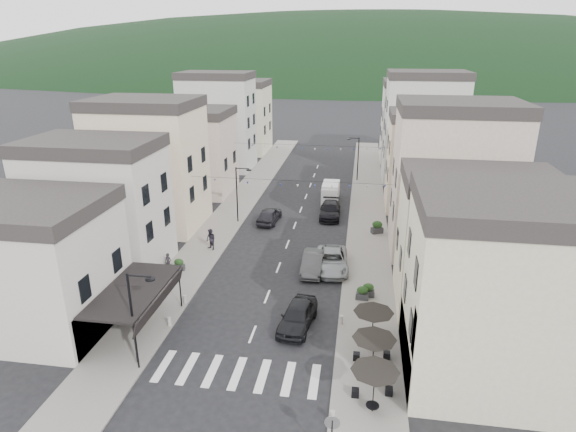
% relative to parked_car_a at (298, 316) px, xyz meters
% --- Properties ---
extents(ground, '(700.00, 700.00, 0.00)m').
position_rel_parked_car_a_xyz_m(ground, '(-2.80, -7.36, -0.83)').
color(ground, black).
rests_on(ground, ground).
extents(sidewalk_left, '(4.00, 76.00, 0.12)m').
position_rel_parked_car_a_xyz_m(sidewalk_left, '(-10.30, 24.64, -0.77)').
color(sidewalk_left, slate).
rests_on(sidewalk_left, ground).
extents(sidewalk_right, '(4.00, 76.00, 0.12)m').
position_rel_parked_car_a_xyz_m(sidewalk_right, '(4.70, 24.64, -0.77)').
color(sidewalk_right, slate).
rests_on(sidewalk_right, ground).
extents(hill_backdrop, '(640.00, 360.00, 70.00)m').
position_rel_parked_car_a_xyz_m(hill_backdrop, '(-2.80, 292.64, -0.83)').
color(hill_backdrop, black).
rests_on(hill_backdrop, ground).
extents(boutique_building, '(12.00, 8.00, 8.00)m').
position_rel_parked_car_a_xyz_m(boutique_building, '(-18.30, -2.36, 3.17)').
color(boutique_building, beige).
rests_on(boutique_building, ground).
extents(bistro_building, '(10.00, 8.00, 10.00)m').
position_rel_parked_car_a_xyz_m(bistro_building, '(11.70, -3.36, 4.17)').
color(bistro_building, '#C0B898').
rests_on(bistro_building, ground).
extents(boutique_awning, '(3.77, 7.50, 3.28)m').
position_rel_parked_car_a_xyz_m(boutique_awning, '(-10.05, -2.36, 2.29)').
color(boutique_awning, black).
rests_on(boutique_awning, ground).
extents(buildings_row_left, '(10.20, 54.16, 14.00)m').
position_rel_parked_car_a_xyz_m(buildings_row_left, '(-17.30, 30.39, 5.29)').
color(buildings_row_left, beige).
rests_on(buildings_row_left, ground).
extents(buildings_row_right, '(10.20, 54.16, 14.50)m').
position_rel_parked_car_a_xyz_m(buildings_row_right, '(11.70, 29.23, 5.49)').
color(buildings_row_right, '#C0B898').
rests_on(buildings_row_right, ground).
extents(cafe_terrace, '(2.50, 8.10, 2.53)m').
position_rel_parked_car_a_xyz_m(cafe_terrace, '(4.90, -4.56, 1.53)').
color(cafe_terrace, black).
rests_on(cafe_terrace, ground).
extents(streetlamp_left_near, '(1.70, 0.56, 6.00)m').
position_rel_parked_car_a_xyz_m(streetlamp_left_near, '(-8.62, -5.36, 2.87)').
color(streetlamp_left_near, black).
rests_on(streetlamp_left_near, ground).
extents(streetlamp_left_far, '(1.70, 0.56, 6.00)m').
position_rel_parked_car_a_xyz_m(streetlamp_left_far, '(-8.62, 18.64, 2.87)').
color(streetlamp_left_far, black).
rests_on(streetlamp_left_far, ground).
extents(streetlamp_right_far, '(1.70, 0.56, 6.00)m').
position_rel_parked_car_a_xyz_m(streetlamp_right_far, '(3.02, 36.64, 2.87)').
color(streetlamp_right_far, black).
rests_on(streetlamp_right_far, ground).
extents(traffic_sign, '(0.70, 0.07, 2.70)m').
position_rel_parked_car_a_xyz_m(traffic_sign, '(3.00, -10.86, 1.10)').
color(traffic_sign, black).
rests_on(traffic_sign, ground).
extents(bollards, '(11.66, 10.26, 0.60)m').
position_rel_parked_car_a_xyz_m(bollards, '(-2.80, -1.86, -0.41)').
color(bollards, gray).
rests_on(bollards, ground).
extents(bunting_near, '(19.00, 0.28, 0.62)m').
position_rel_parked_car_a_xyz_m(bunting_near, '(-2.80, 14.64, 4.82)').
color(bunting_near, black).
rests_on(bunting_near, ground).
extents(bunting_far, '(19.00, 0.28, 0.62)m').
position_rel_parked_car_a_xyz_m(bunting_far, '(-2.80, 30.64, 4.82)').
color(bunting_far, black).
rests_on(bunting_far, ground).
extents(parked_car_a, '(2.59, 5.09, 1.66)m').
position_rel_parked_car_a_xyz_m(parked_car_a, '(0.00, 0.00, 0.00)').
color(parked_car_a, black).
rests_on(parked_car_a, ground).
extents(parked_car_b, '(1.66, 4.74, 1.56)m').
position_rel_parked_car_a_xyz_m(parked_car_b, '(0.14, 8.41, -0.05)').
color(parked_car_b, '#373639').
rests_on(parked_car_b, ground).
extents(parked_car_c, '(3.08, 5.88, 1.58)m').
position_rel_parked_car_a_xyz_m(parked_car_c, '(1.71, 9.03, -0.04)').
color(parked_car_c, gray).
rests_on(parked_car_c, ground).
extents(parked_car_d, '(2.31, 5.39, 1.55)m').
position_rel_parked_car_a_xyz_m(parked_car_d, '(0.65, 21.73, -0.06)').
color(parked_car_d, black).
rests_on(parked_car_d, ground).
extents(parked_car_e, '(2.22, 4.80, 1.59)m').
position_rel_parked_car_a_xyz_m(parked_car_e, '(-5.60, 19.16, -0.03)').
color(parked_car_e, black).
rests_on(parked_car_e, ground).
extents(delivery_van, '(1.92, 4.80, 2.30)m').
position_rel_parked_car_a_xyz_m(delivery_van, '(0.29, 27.49, 0.30)').
color(delivery_van, silver).
rests_on(delivery_van, ground).
extents(pedestrian_a, '(0.63, 0.44, 1.66)m').
position_rel_parked_car_a_xyz_m(pedestrian_a, '(-11.59, 6.20, 0.12)').
color(pedestrian_a, black).
rests_on(pedestrian_a, sidewalk_left).
extents(pedestrian_b, '(1.22, 1.17, 1.98)m').
position_rel_parked_car_a_xyz_m(pedestrian_b, '(-9.49, 11.13, 0.28)').
color(pedestrian_b, black).
rests_on(pedestrian_b, sidewalk_left).
extents(planter_la, '(1.06, 0.69, 1.11)m').
position_rel_parked_car_a_xyz_m(planter_la, '(-11.04, 5.40, -0.17)').
color(planter_la, '#2F3032').
rests_on(planter_la, sidewalk_left).
extents(planter_lb, '(0.99, 0.67, 1.02)m').
position_rel_parked_car_a_xyz_m(planter_lb, '(-10.87, 6.69, -0.22)').
color(planter_lb, '#2F2E31').
rests_on(planter_lb, sidewalk_left).
extents(planter_ra, '(0.97, 0.56, 1.06)m').
position_rel_parked_car_a_xyz_m(planter_ra, '(4.70, 4.65, -0.19)').
color(planter_ra, '#29282A').
rests_on(planter_ra, sidewalk_right).
extents(planter_rb, '(0.97, 0.59, 1.04)m').
position_rel_parked_car_a_xyz_m(planter_rb, '(4.27, 4.15, -0.20)').
color(planter_rb, '#2B2C2E').
rests_on(planter_rb, sidewalk_right).
extents(planter_rc, '(1.29, 1.03, 1.27)m').
position_rel_parked_car_a_xyz_m(planter_rc, '(5.61, 17.52, -0.09)').
color(planter_rc, '#29292C').
rests_on(planter_rc, sidewalk_right).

